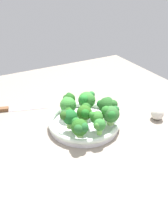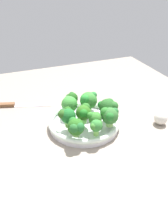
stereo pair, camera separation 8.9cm
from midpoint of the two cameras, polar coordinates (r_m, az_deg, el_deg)
ground_plane at (r=93.33cm, az=0.29°, el=-4.05°), size 130.00×130.00×2.50cm
bowl at (r=91.45cm, az=2.78°, el=-2.60°), size 27.66×27.66×3.50cm
broccoli_floret_0 at (r=92.85cm, az=3.82°, el=2.73°), size 7.28×6.79×8.21cm
broccoli_floret_1 at (r=97.75cm, az=4.47°, el=2.93°), size 4.80×4.36×5.25cm
broccoli_floret_2 at (r=85.08cm, az=9.15°, el=-0.92°), size 6.52×6.25×7.33cm
broccoli_floret_3 at (r=92.46cm, az=-0.99°, el=1.87°), size 6.37×6.78×6.91cm
broccoli_floret_4 at (r=96.27cm, az=-0.29°, el=3.26°), size 4.61×4.76×6.37cm
broccoli_floret_5 at (r=84.05cm, az=-1.10°, el=-0.94°), size 6.35×6.25×7.05cm
broccoli_floret_6 at (r=84.23cm, az=5.64°, el=-1.54°), size 5.27×4.76×6.22cm
broccoli_floret_7 at (r=85.94cm, az=2.92°, el=-0.17°), size 5.91×6.58×7.16cm
broccoli_floret_8 at (r=90.11cm, az=8.59°, el=1.23°), size 6.69×6.51×7.68cm
broccoli_floret_9 at (r=79.52cm, az=1.25°, el=-3.66°), size 5.87×7.11×6.48cm
broccoli_floret_10 at (r=80.16cm, az=6.08°, el=-3.48°), size 4.79×4.27×6.01cm
knife at (r=108.64cm, az=-14.13°, el=1.58°), size 26.16×9.97×1.50cm
garlic_bulb at (r=98.57cm, az=20.42°, el=-1.49°), size 5.13×5.13×5.13cm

